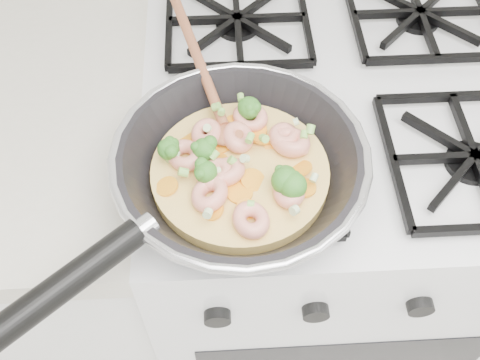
{
  "coord_description": "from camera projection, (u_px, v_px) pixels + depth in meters",
  "views": [
    {
      "loc": [
        -0.19,
        1.11,
        1.5
      ],
      "look_at": [
        -0.16,
        1.52,
        0.93
      ],
      "focal_mm": 41.95,
      "sensor_mm": 36.0,
      "label": 1
    }
  ],
  "objects": [
    {
      "name": "stove",
      "position": [
        312.0,
        237.0,
        1.2
      ],
      "size": [
        0.6,
        0.6,
        0.92
      ],
      "color": "white",
      "rests_on": "ground"
    },
    {
      "name": "skillet",
      "position": [
        236.0,
        168.0,
        0.68
      ],
      "size": [
        0.43,
        0.56,
        0.09
      ],
      "rotation": [
        0.0,
        0.0,
        -0.23
      ],
      "color": "black",
      "rests_on": "stove"
    }
  ]
}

